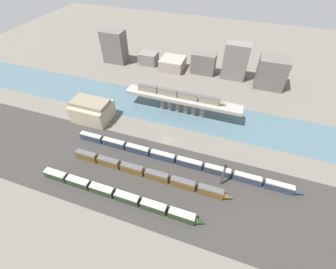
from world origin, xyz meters
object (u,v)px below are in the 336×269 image
object	(u,v)px
train_on_bridge	(180,95)
train_yard_mid	(147,173)
train_yard_near	(117,195)
signal_tower	(223,175)
warehouse_building	(92,110)
train_yard_far	(178,160)

from	to	relation	value
train_on_bridge	train_yard_mid	world-z (taller)	train_on_bridge
train_on_bridge	train_yard_mid	distance (m)	49.00
train_yard_near	signal_tower	xyz separation A→B (m)	(38.04, 19.73, 4.51)
train_on_bridge	warehouse_building	distance (m)	48.51
train_yard_near	warehouse_building	world-z (taller)	warehouse_building
train_yard_near	signal_tower	distance (m)	43.09
train_yard_far	train_on_bridge	bearing A→B (deg)	106.42
warehouse_building	signal_tower	world-z (taller)	signal_tower
train_yard_near	train_yard_far	size ratio (longest dim) A/B	0.67
warehouse_building	signal_tower	distance (m)	77.01
train_yard_near	signal_tower	size ratio (longest dim) A/B	5.41
train_yard_mid	train_yard_far	xyz separation A→B (m)	(10.81, 11.28, -0.15)
train_on_bridge	signal_tower	xyz separation A→B (m)	(31.09, -41.84, -4.95)
train_yard_mid	signal_tower	world-z (taller)	signal_tower
train_yard_mid	train_yard_far	world-z (taller)	train_yard_mid
train_yard_near	train_yard_mid	world-z (taller)	train_yard_mid
train_yard_near	train_on_bridge	bearing A→B (deg)	83.56
train_on_bridge	warehouse_building	xyz separation A→B (m)	(-43.15, -21.38, -5.84)
train_yard_mid	warehouse_building	distance (m)	50.90
train_yard_far	warehouse_building	xyz separation A→B (m)	(-54.00, 15.43, 3.64)
train_on_bridge	train_yard_mid	xyz separation A→B (m)	(0.03, -48.10, -9.33)
train_yard_far	train_yard_mid	bearing A→B (deg)	-133.78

